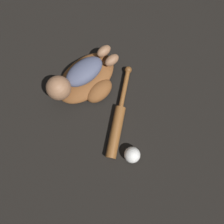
{
  "coord_description": "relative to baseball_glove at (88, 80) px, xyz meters",
  "views": [
    {
      "loc": [
        0.09,
        0.48,
        1.08
      ],
      "look_at": [
        -0.04,
        0.26,
        0.07
      ],
      "focal_mm": 35.0,
      "sensor_mm": 36.0,
      "label": 1
    }
  ],
  "objects": [
    {
      "name": "baseball",
      "position": [
        0.0,
        0.43,
        0.0
      ],
      "size": [
        0.08,
        0.08,
        0.08
      ],
      "color": "white",
      "rests_on": "ground"
    },
    {
      "name": "ground_plane",
      "position": [
        0.02,
        -0.05,
        -0.04
      ],
      "size": [
        6.0,
        6.0,
        0.0
      ],
      "primitive_type": "plane",
      "color": "black"
    },
    {
      "name": "baseball_glove",
      "position": [
        0.0,
        0.0,
        0.0
      ],
      "size": [
        0.38,
        0.3,
        0.08
      ],
      "color": "brown",
      "rests_on": "ground"
    },
    {
      "name": "baseball_bat",
      "position": [
        -0.02,
        0.26,
        -0.01
      ],
      "size": [
        0.34,
        0.38,
        0.05
      ],
      "color": "brown",
      "rests_on": "ground"
    },
    {
      "name": "baby_figure",
      "position": [
        0.05,
        -0.01,
        0.08
      ],
      "size": [
        0.39,
        0.16,
        0.12
      ],
      "color": "#4C516B",
      "rests_on": "baseball_glove"
    }
  ]
}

